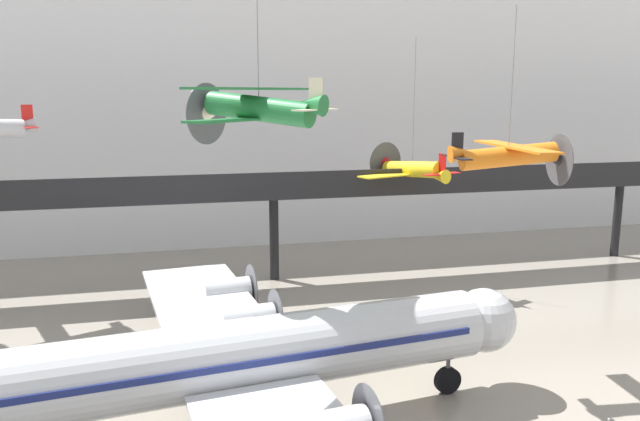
{
  "coord_description": "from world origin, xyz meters",
  "views": [
    {
      "loc": [
        -7.26,
        -18.56,
        14.2
      ],
      "look_at": [
        -0.32,
        10.72,
        8.45
      ],
      "focal_mm": 35.0,
      "sensor_mm": 36.0,
      "label": 1
    }
  ],
  "objects_px": {
    "airliner_silver_main": "(222,361)",
    "suspended_plane_yellow_lowwing": "(412,170)",
    "suspended_plane_orange_highwing": "(508,155)",
    "suspended_plane_green_biplane": "(258,108)"
  },
  "relations": [
    {
      "from": "suspended_plane_yellow_lowwing",
      "to": "suspended_plane_green_biplane",
      "type": "height_order",
      "value": "suspended_plane_green_biplane"
    },
    {
      "from": "suspended_plane_orange_highwing",
      "to": "suspended_plane_green_biplane",
      "type": "bearing_deg",
      "value": -175.02
    },
    {
      "from": "airliner_silver_main",
      "to": "suspended_plane_orange_highwing",
      "type": "height_order",
      "value": "suspended_plane_orange_highwing"
    },
    {
      "from": "airliner_silver_main",
      "to": "suspended_plane_green_biplane",
      "type": "distance_m",
      "value": 10.78
    },
    {
      "from": "suspended_plane_yellow_lowwing",
      "to": "airliner_silver_main",
      "type": "bearing_deg",
      "value": 120.89
    },
    {
      "from": "suspended_plane_orange_highwing",
      "to": "suspended_plane_yellow_lowwing",
      "type": "bearing_deg",
      "value": 89.71
    },
    {
      "from": "airliner_silver_main",
      "to": "suspended_plane_yellow_lowwing",
      "type": "relative_size",
      "value": 3.07
    },
    {
      "from": "suspended_plane_orange_highwing",
      "to": "suspended_plane_yellow_lowwing",
      "type": "distance_m",
      "value": 16.11
    },
    {
      "from": "suspended_plane_yellow_lowwing",
      "to": "suspended_plane_orange_highwing",
      "type": "bearing_deg",
      "value": 155.51
    },
    {
      "from": "suspended_plane_orange_highwing",
      "to": "airliner_silver_main",
      "type": "bearing_deg",
      "value": -163.37
    }
  ]
}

